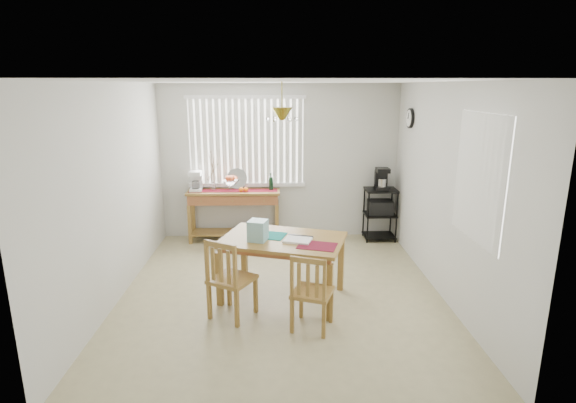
{
  "coord_description": "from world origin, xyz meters",
  "views": [
    {
      "loc": [
        -0.06,
        -5.27,
        2.55
      ],
      "look_at": [
        0.1,
        0.55,
        1.05
      ],
      "focal_mm": 28.0,
      "sensor_mm": 36.0,
      "label": 1
    }
  ],
  "objects_px": {
    "cart_items": "(382,179)",
    "wire_cart": "(380,209)",
    "sideboard": "(234,203)",
    "chair_left": "(230,279)",
    "dining_table": "(282,245)",
    "chair_right": "(311,293)"
  },
  "relations": [
    {
      "from": "cart_items",
      "to": "wire_cart",
      "type": "bearing_deg",
      "value": -90.0
    },
    {
      "from": "wire_cart",
      "to": "cart_items",
      "type": "relative_size",
      "value": 2.43
    },
    {
      "from": "sideboard",
      "to": "chair_left",
      "type": "height_order",
      "value": "chair_left"
    },
    {
      "from": "sideboard",
      "to": "wire_cart",
      "type": "height_order",
      "value": "wire_cart"
    },
    {
      "from": "wire_cart",
      "to": "cart_items",
      "type": "distance_m",
      "value": 0.52
    },
    {
      "from": "sideboard",
      "to": "wire_cart",
      "type": "xyz_separation_m",
      "value": [
        2.46,
        -0.01,
        -0.12
      ]
    },
    {
      "from": "dining_table",
      "to": "chair_right",
      "type": "distance_m",
      "value": 0.87
    },
    {
      "from": "cart_items",
      "to": "chair_left",
      "type": "height_order",
      "value": "cart_items"
    },
    {
      "from": "dining_table",
      "to": "sideboard",
      "type": "bearing_deg",
      "value": 109.69
    },
    {
      "from": "wire_cart",
      "to": "sideboard",
      "type": "bearing_deg",
      "value": 179.67
    },
    {
      "from": "wire_cart",
      "to": "chair_left",
      "type": "bearing_deg",
      "value": -130.89
    },
    {
      "from": "cart_items",
      "to": "dining_table",
      "type": "height_order",
      "value": "cart_items"
    },
    {
      "from": "cart_items",
      "to": "chair_right",
      "type": "distance_m",
      "value": 3.3
    },
    {
      "from": "sideboard",
      "to": "cart_items",
      "type": "xyz_separation_m",
      "value": [
        2.46,
        -0.0,
        0.4
      ]
    },
    {
      "from": "wire_cart",
      "to": "chair_right",
      "type": "xyz_separation_m",
      "value": [
        -1.39,
        -2.92,
        -0.1
      ]
    },
    {
      "from": "dining_table",
      "to": "chair_left",
      "type": "xyz_separation_m",
      "value": [
        -0.59,
        -0.49,
        -0.22
      ]
    },
    {
      "from": "sideboard",
      "to": "dining_table",
      "type": "relative_size",
      "value": 0.93
    },
    {
      "from": "chair_left",
      "to": "dining_table",
      "type": "bearing_deg",
      "value": 39.52
    },
    {
      "from": "dining_table",
      "to": "chair_left",
      "type": "bearing_deg",
      "value": -140.48
    },
    {
      "from": "chair_right",
      "to": "sideboard",
      "type": "bearing_deg",
      "value": 109.98
    },
    {
      "from": "cart_items",
      "to": "chair_left",
      "type": "bearing_deg",
      "value": -130.79
    },
    {
      "from": "wire_cart",
      "to": "cart_items",
      "type": "bearing_deg",
      "value": 90.0
    }
  ]
}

